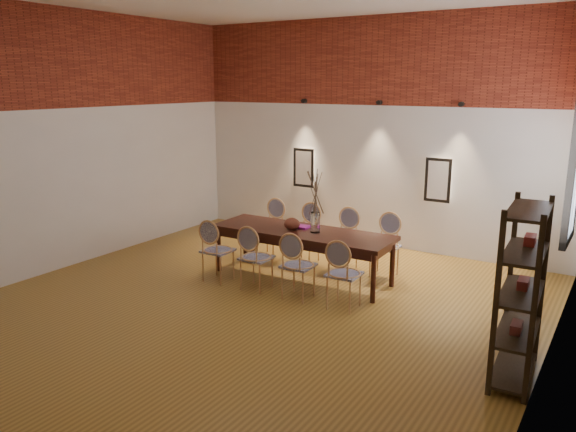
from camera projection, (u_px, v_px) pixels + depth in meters
The scene contains 26 objects.
floor at pixel (257, 305), 7.51m from camera, with size 7.00×7.00×0.02m, color olive.
wall_back at pixel (371, 134), 9.96m from camera, with size 7.00×0.10×4.00m, color silver.
wall_left at pixel (72, 140), 8.87m from camera, with size 0.10×7.00×4.00m, color silver.
wall_right at pixel (567, 181), 5.20m from camera, with size 0.10×7.00×4.00m, color silver.
brick_band_back at pixel (371, 61), 9.61m from camera, with size 7.00×0.02×1.50m, color maroon.
brick_band_left at pixel (67, 58), 8.55m from camera, with size 0.02×7.00×1.50m, color maroon.
brick_band_right at pixel (574, 41), 4.95m from camera, with size 0.02×7.00×1.50m, color maroon.
niche_left at pixel (304, 168), 10.71m from camera, with size 0.36×0.06×0.66m, color #FFEAC6.
niche_right at pixel (438, 180), 9.37m from camera, with size 0.36×0.06×0.66m, color #FFEAC6.
spot_fixture_left at pixel (304, 101), 10.40m from camera, with size 0.08×0.08×0.10m, color black.
spot_fixture_mid at pixel (379, 103), 9.62m from camera, with size 0.08×0.08×0.10m, color black.
spot_fixture_right at pixel (461, 104), 8.90m from camera, with size 0.08×0.08×0.10m, color black.
dining_table at pixel (302, 254), 8.41m from camera, with size 2.74×0.88×0.75m, color #37140C.
chair_near_a at pixel (218, 250), 8.30m from camera, with size 0.44×0.44×0.94m, color tan, non-canonical shape.
chair_near_b at pixel (256, 257), 7.96m from camera, with size 0.44×0.44×0.94m, color tan, non-canonical shape.
chair_near_c at pixel (298, 265), 7.62m from camera, with size 0.44×0.44×0.94m, color tan, non-canonical shape.
chair_near_d at pixel (344, 274), 7.28m from camera, with size 0.44×0.44×0.94m, color tan, non-canonical shape.
chair_far_a at pixel (270, 229), 9.50m from camera, with size 0.44×0.44×0.94m, color tan, non-canonical shape.
chair_far_b at pixel (305, 234), 9.16m from camera, with size 0.44×0.44×0.94m, color tan, non-canonical shape.
chair_far_c at pixel (344, 240), 8.82m from camera, with size 0.44×0.44×0.94m, color tan, non-canonical shape.
chair_far_d at pixel (385, 247), 8.48m from camera, with size 0.44×0.44×0.94m, color tan, non-canonical shape.
vase at pixel (315, 222), 8.18m from camera, with size 0.14×0.14×0.30m, color silver.
dried_branches at pixel (316, 192), 8.08m from camera, with size 0.50×0.50×0.70m, color #4E3C2D, non-canonical shape.
bowl at pixel (292, 224), 8.34m from camera, with size 0.24×0.24×0.18m, color #572415.
book at pixel (300, 227), 8.48m from camera, with size 0.26×0.18×0.03m, color #9B1E8C.
shelving_rack at pixel (521, 292), 5.46m from camera, with size 0.38×1.00×1.80m, color black, non-canonical shape.
Camera 1 is at (4.09, -5.72, 2.90)m, focal length 35.00 mm.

